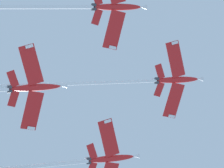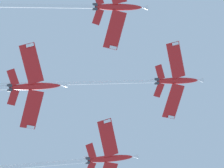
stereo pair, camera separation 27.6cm
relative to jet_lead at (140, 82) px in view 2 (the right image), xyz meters
name	(u,v)px [view 2 (the right image)]	position (x,y,z in m)	size (l,w,h in m)	color
jet_lead	(140,82)	(0.00, 0.00, 0.00)	(32.01, 47.35, 21.92)	red
jet_left_wing	(62,163)	(-7.35, -24.84, -8.67)	(29.93, 43.47, 20.61)	red
jet_right_wing	(78,6)	(23.06, -4.66, -8.01)	(29.17, 43.85, 20.47)	red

